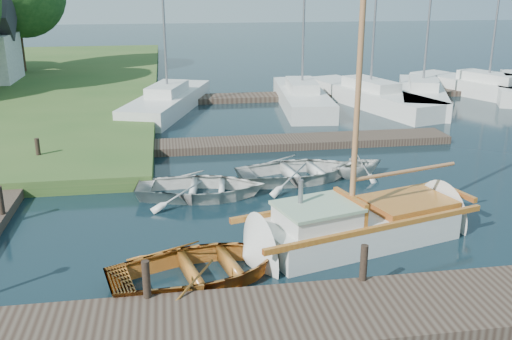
{
  "coord_description": "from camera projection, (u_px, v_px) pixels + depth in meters",
  "views": [
    {
      "loc": [
        -2.43,
        -15.26,
        6.3
      ],
      "look_at": [
        0.0,
        0.0,
        1.2
      ],
      "focal_mm": 40.0,
      "sensor_mm": 36.0,
      "label": 1
    }
  ],
  "objects": [
    {
      "name": "mooring_post_2",
      "position": [
        364.0,
        263.0,
        11.97
      ],
      "size": [
        0.16,
        0.16,
        0.8
      ],
      "primitive_type": "cylinder",
      "color": "black",
      "rests_on": "near_dock"
    },
    {
      "name": "mooring_post_4",
      "position": [
        0.0,
        200.0,
        15.39
      ],
      "size": [
        0.16,
        0.16,
        0.8
      ],
      "primitive_type": "cylinder",
      "color": "black",
      "rests_on": "left_dock"
    },
    {
      "name": "marina_boat_0",
      "position": [
        168.0,
        100.0,
        29.08
      ],
      "size": [
        4.88,
        9.07,
        10.46
      ],
      "rotation": [
        0.0,
        0.0,
        1.25
      ],
      "color": "silver",
      "rests_on": "ground"
    },
    {
      "name": "mooring_post_1",
      "position": [
        146.0,
        279.0,
        11.3
      ],
      "size": [
        0.16,
        0.16,
        0.8
      ],
      "primitive_type": "cylinder",
      "color": "black",
      "rests_on": "near_dock"
    },
    {
      "name": "dinghy",
      "position": [
        202.0,
        263.0,
        12.55
      ],
      "size": [
        4.7,
        3.82,
        0.86
      ],
      "primitive_type": "imported",
      "rotation": [
        0.0,
        0.0,
        1.8
      ],
      "color": "maroon",
      "rests_on": "ground"
    },
    {
      "name": "marina_boat_3",
      "position": [
        370.0,
        95.0,
        30.47
      ],
      "size": [
        4.94,
        10.06,
        11.89
      ],
      "rotation": [
        0.0,
        0.0,
        1.86
      ],
      "color": "silver",
      "rests_on": "ground"
    },
    {
      "name": "tender_d",
      "position": [
        357.0,
        161.0,
        19.27
      ],
      "size": [
        2.54,
        2.36,
        1.09
      ],
      "primitive_type": "imported",
      "rotation": [
        0.0,
        0.0,
        1.91
      ],
      "color": "silver",
      "rests_on": "ground"
    },
    {
      "name": "tender_c",
      "position": [
        298.0,
        168.0,
        18.96
      ],
      "size": [
        4.44,
        3.43,
        0.85
      ],
      "primitive_type": "imported",
      "rotation": [
        0.0,
        0.0,
        1.7
      ],
      "color": "silver",
      "rests_on": "ground"
    },
    {
      "name": "ground",
      "position": [
        256.0,
        209.0,
        16.65
      ],
      "size": [
        160.0,
        160.0,
        0.0
      ],
      "primitive_type": "plane",
      "color": "black",
      "rests_on": "ground"
    },
    {
      "name": "tender_a",
      "position": [
        201.0,
        184.0,
        17.46
      ],
      "size": [
        4.26,
        3.29,
        0.81
      ],
      "primitive_type": "imported",
      "rotation": [
        0.0,
        0.0,
        1.44
      ],
      "color": "silver",
      "rests_on": "ground"
    },
    {
      "name": "marina_boat_4",
      "position": [
        422.0,
        94.0,
        30.83
      ],
      "size": [
        5.27,
        9.05,
        9.92
      ],
      "rotation": [
        0.0,
        0.0,
        1.2
      ],
      "color": "silver",
      "rests_on": "ground"
    },
    {
      "name": "mooring_post_5",
      "position": [
        38.0,
        149.0,
        20.08
      ],
      "size": [
        0.16,
        0.16,
        0.8
      ],
      "primitive_type": "cylinder",
      "color": "black",
      "rests_on": "left_dock"
    },
    {
      "name": "near_dock",
      "position": [
        305.0,
        318.0,
        10.98
      ],
      "size": [
        18.0,
        2.2,
        0.3
      ],
      "primitive_type": "cube",
      "color": "#33251C",
      "rests_on": "ground"
    },
    {
      "name": "sailboat",
      "position": [
        362.0,
        227.0,
        14.56
      ],
      "size": [
        7.41,
        3.83,
        9.83
      ],
      "rotation": [
        0.0,
        0.0,
        0.28
      ],
      "color": "silver",
      "rests_on": "ground"
    },
    {
      "name": "far_dock",
      "position": [
        280.0,
        142.0,
        23.0
      ],
      "size": [
        14.0,
        1.6,
        0.3
      ],
      "primitive_type": "cube",
      "color": "#33251C",
      "rests_on": "ground"
    },
    {
      "name": "marina_boat_2",
      "position": [
        302.0,
        96.0,
        30.17
      ],
      "size": [
        2.98,
        8.85,
        10.25
      ],
      "rotation": [
        0.0,
        0.0,
        1.48
      ],
      "color": "silver",
      "rests_on": "ground"
    },
    {
      "name": "pontoon",
      "position": [
        383.0,
        94.0,
        33.1
      ],
      "size": [
        30.0,
        1.6,
        0.3
      ],
      "primitive_type": "cube",
      "color": "#33251C",
      "rests_on": "ground"
    },
    {
      "name": "marina_boat_5",
      "position": [
        488.0,
        87.0,
        32.73
      ],
      "size": [
        6.01,
        9.87,
        11.02
      ],
      "rotation": [
        0.0,
        0.0,
        1.99
      ],
      "color": "silver",
      "rests_on": "ground"
    }
  ]
}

